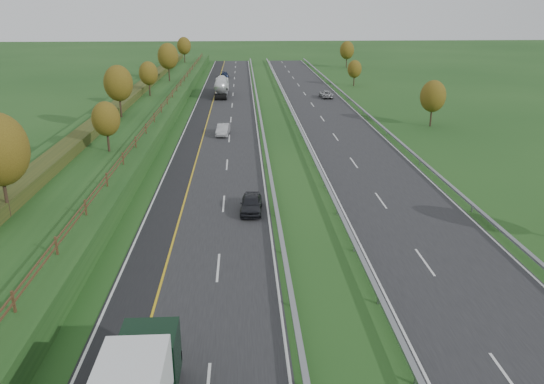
% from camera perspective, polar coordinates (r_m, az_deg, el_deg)
% --- Properties ---
extents(ground, '(400.00, 400.00, 0.00)m').
position_cam_1_polar(ground, '(65.99, 1.20, 5.00)').
color(ground, '#1C4418').
rests_on(ground, ground).
extents(near_carriageway, '(10.50, 200.00, 0.04)m').
position_cam_1_polar(near_carriageway, '(70.72, -5.62, 5.92)').
color(near_carriageway, black).
rests_on(near_carriageway, ground).
extents(far_carriageway, '(10.50, 200.00, 0.04)m').
position_cam_1_polar(far_carriageway, '(71.91, 7.70, 6.06)').
color(far_carriageway, black).
rests_on(far_carriageway, ground).
extents(hard_shoulder, '(3.00, 200.00, 0.04)m').
position_cam_1_polar(hard_shoulder, '(70.98, -8.66, 5.84)').
color(hard_shoulder, black).
rests_on(hard_shoulder, ground).
extents(lane_markings, '(26.75, 200.00, 0.01)m').
position_cam_1_polar(lane_markings, '(70.60, -0.40, 6.01)').
color(lane_markings, silver).
rests_on(lane_markings, near_carriageway).
extents(embankment_left, '(12.00, 200.00, 2.00)m').
position_cam_1_polar(embankment_left, '(72.24, -16.07, 6.33)').
color(embankment_left, '#1C4418').
rests_on(embankment_left, ground).
extents(hedge_left, '(2.20, 180.00, 1.10)m').
position_cam_1_polar(hedge_left, '(72.40, -17.74, 7.46)').
color(hedge_left, '#2C3A17').
rests_on(hedge_left, embankment_left).
extents(fence_left, '(0.12, 189.06, 1.20)m').
position_cam_1_polar(fence_left, '(70.62, -12.68, 7.77)').
color(fence_left, '#422B19').
rests_on(fence_left, embankment_left).
extents(median_barrier_near, '(0.32, 200.00, 0.71)m').
position_cam_1_polar(median_barrier_near, '(70.56, -0.98, 6.47)').
color(median_barrier_near, gray).
rests_on(median_barrier_near, ground).
extents(median_barrier_far, '(0.32, 200.00, 0.71)m').
position_cam_1_polar(median_barrier_far, '(70.93, 3.17, 6.52)').
color(median_barrier_far, gray).
rests_on(median_barrier_far, ground).
extents(outer_barrier_far, '(0.32, 200.00, 0.71)m').
position_cam_1_polar(outer_barrier_far, '(73.08, 12.22, 6.49)').
color(outer_barrier_far, gray).
rests_on(outer_barrier_far, ground).
extents(trees_left, '(6.64, 164.30, 7.66)m').
position_cam_1_polar(trees_left, '(67.95, -16.79, 10.10)').
color(trees_left, '#2D2116').
rests_on(trees_left, embankment_left).
extents(trees_far, '(8.45, 118.60, 7.12)m').
position_cam_1_polar(trees_far, '(102.22, 12.27, 12.19)').
color(trees_far, '#2D2116').
rests_on(trees_far, ground).
extents(road_tanker, '(2.40, 11.22, 3.46)m').
position_cam_1_polar(road_tanker, '(103.44, -5.46, 11.28)').
color(road_tanker, silver).
rests_on(road_tanker, near_carriageway).
extents(car_dark_near, '(2.06, 4.48, 1.49)m').
position_cam_1_polar(car_dark_near, '(44.51, -2.24, -1.24)').
color(car_dark_near, black).
rests_on(car_dark_near, near_carriageway).
extents(car_silver_mid, '(1.87, 4.49, 1.45)m').
position_cam_1_polar(car_silver_mid, '(71.55, -5.29, 6.70)').
color(car_silver_mid, '#A9A8AD').
rests_on(car_silver_mid, near_carriageway).
extents(car_small_far, '(2.09, 4.53, 1.28)m').
position_cam_1_polar(car_small_far, '(129.76, -5.12, 12.43)').
color(car_small_far, '#111C37').
rests_on(car_small_far, near_carriageway).
extents(car_oncoming, '(2.19, 4.73, 1.31)m').
position_cam_1_polar(car_oncoming, '(101.40, 5.82, 10.44)').
color(car_oncoming, '#9E9FA3').
rests_on(car_oncoming, far_carriageway).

